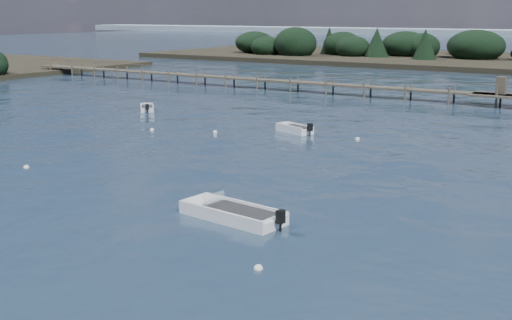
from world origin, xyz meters
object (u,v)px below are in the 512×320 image
Objects in this scene: dinghy_mid_white_a at (232,215)px; jetty at (261,80)px; tender_far_white at (295,130)px; tender_far_grey at (147,109)px.

dinghy_mid_white_a is 0.08× the size of jetty.
jetty reaches higher than tender_far_white.
tender_far_white is at bearing -52.49° from jetty.
tender_far_white is 27.07m from jetty.
tender_far_white is 19.98m from dinghy_mid_white_a.
jetty is at bearing 127.51° from tender_far_white.
dinghy_mid_white_a is (7.52, -18.51, -0.01)m from tender_far_white.
tender_far_white is 0.05× the size of jetty.
tender_far_white is (16.02, -2.19, 0.02)m from tender_far_grey.
tender_far_grey is 0.04× the size of jetty.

